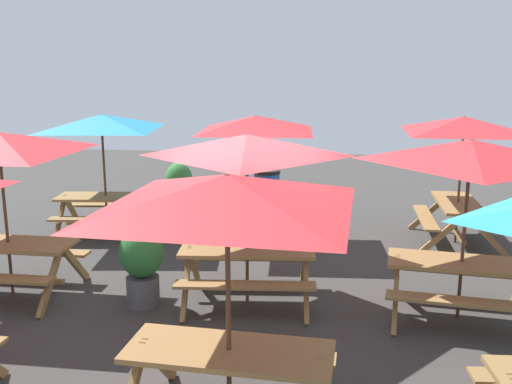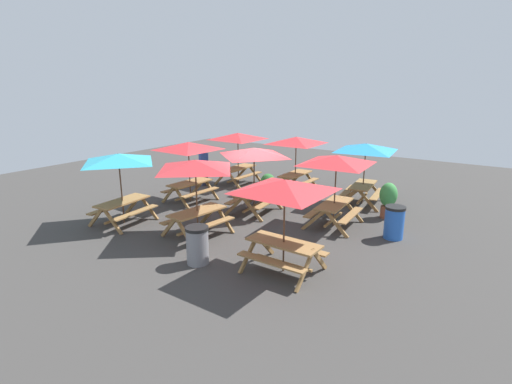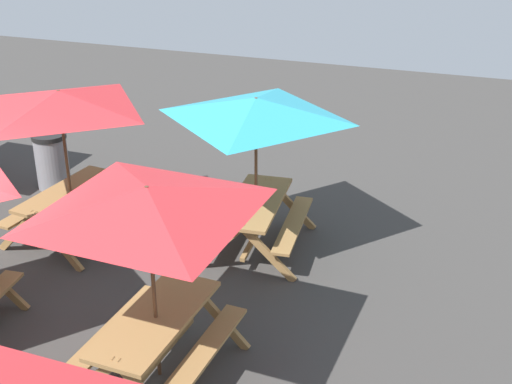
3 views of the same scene
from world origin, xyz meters
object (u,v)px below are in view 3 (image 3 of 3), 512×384
picnic_table_3 (61,112)px  picnic_table_7 (148,215)px  picnic_table_1 (256,120)px  trash_bin_gray (52,160)px

picnic_table_3 → picnic_table_7: 3.62m
picnic_table_1 → trash_bin_gray: picnic_table_1 is taller
picnic_table_3 → trash_bin_gray: 2.48m
picnic_table_1 → picnic_table_3: (-0.57, 2.71, 0.00)m
picnic_table_1 → trash_bin_gray: size_ratio=2.38×
picnic_table_1 → picnic_table_7: bearing=173.6°
picnic_table_7 → trash_bin_gray: size_ratio=2.88×
picnic_table_7 → trash_bin_gray: (3.96, 3.95, -1.49)m
picnic_table_7 → trash_bin_gray: picnic_table_7 is taller
picnic_table_3 → trash_bin_gray: bearing=48.9°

